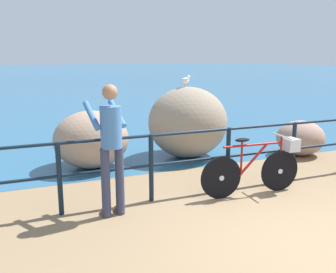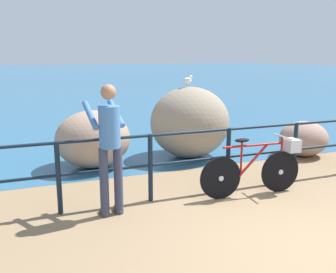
% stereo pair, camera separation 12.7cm
% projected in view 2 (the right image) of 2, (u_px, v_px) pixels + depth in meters
% --- Properties ---
extents(ground_plane, '(120.00, 120.00, 0.10)m').
position_uv_depth(ground_plane, '(76.00, 93.00, 22.54)').
color(ground_plane, '#846B4C').
extents(sea_surface, '(120.00, 90.00, 0.01)m').
position_uv_depth(sea_surface, '(46.00, 72.00, 48.24)').
color(sea_surface, '#285B7F').
rests_on(sea_surface, ground_plane).
extents(promenade_railing, '(7.95, 0.07, 1.02)m').
position_uv_depth(promenade_railing, '(228.00, 152.00, 5.97)').
color(promenade_railing, black).
rests_on(promenade_railing, ground_plane).
extents(bicycle, '(1.70, 0.48, 0.92)m').
position_uv_depth(bicycle, '(260.00, 166.00, 5.80)').
color(bicycle, black).
rests_on(bicycle, ground_plane).
extents(person_at_railing, '(0.50, 0.66, 1.78)m').
position_uv_depth(person_at_railing, '(110.00, 144.00, 4.94)').
color(person_at_railing, '#333851').
rests_on(person_at_railing, ground_plane).
extents(breakwater_boulder_main, '(1.69, 1.61, 1.50)m').
position_uv_depth(breakwater_boulder_main, '(190.00, 122.00, 7.93)').
color(breakwater_boulder_main, gray).
rests_on(breakwater_boulder_main, ground).
extents(breakwater_boulder_left, '(1.44, 1.37, 1.11)m').
position_uv_depth(breakwater_boulder_left, '(93.00, 139.00, 7.24)').
color(breakwater_boulder_left, '#9D816B').
rests_on(breakwater_boulder_left, ground).
extents(breakwater_boulder_right, '(1.06, 0.96, 0.76)m').
position_uv_depth(breakwater_boulder_right, '(304.00, 139.00, 8.08)').
color(breakwater_boulder_right, gray).
rests_on(breakwater_boulder_right, ground).
extents(seagull, '(0.32, 0.24, 0.23)m').
position_uv_depth(seagull, '(188.00, 80.00, 7.80)').
color(seagull, gold).
rests_on(seagull, breakwater_boulder_main).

